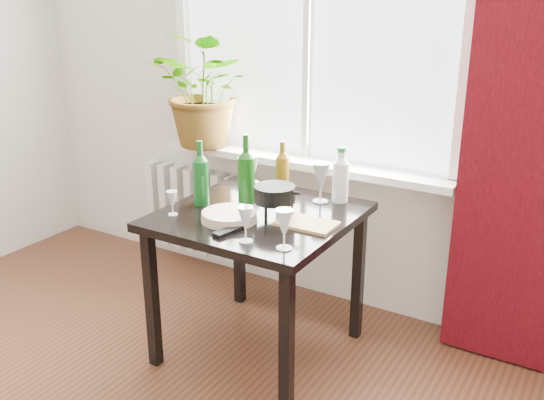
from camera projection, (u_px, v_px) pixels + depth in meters
The scene contains 19 objects.
window at pixel (310, 14), 3.13m from camera, with size 1.72×0.08×1.62m.
windowsill at pixel (301, 162), 3.33m from camera, with size 1.72×0.20×0.04m.
curtain at pixel (528, 95), 2.60m from camera, with size 0.50×0.12×2.56m.
radiator at pixel (199, 211), 3.87m from camera, with size 0.80×0.10×0.55m.
table at pixel (259, 230), 2.86m from camera, with size 0.85×0.85×0.74m.
potted_plant at pixel (207, 90), 3.47m from camera, with size 0.60×0.52×0.66m, color #1D6F1E.
wine_bottle_left at pixel (201, 173), 2.88m from camera, with size 0.07×0.07×0.32m, color #0E4916, non-canonical shape.
wine_bottle_right at pixel (246, 170), 2.87m from camera, with size 0.08×0.08×0.35m, color #0F450D, non-canonical shape.
bottle_amber at pixel (282, 167), 3.04m from camera, with size 0.07×0.07×0.28m, color brown, non-canonical shape.
cleaning_bottle at pixel (341, 174), 2.93m from camera, with size 0.08×0.08×0.28m, color white, non-canonical shape.
wineglass_front_right at pixel (246, 224), 2.47m from camera, with size 0.07×0.07×0.16m, color white, non-canonical shape.
wineglass_far_right at pixel (284, 229), 2.40m from camera, with size 0.07×0.07×0.17m, color white, non-canonical shape.
wineglass_back_center at pixel (321, 182), 2.93m from camera, with size 0.09×0.09×0.20m, color #B0B6BE, non-canonical shape.
wineglass_back_left at pixel (254, 169), 3.23m from camera, with size 0.06×0.06×0.15m, color silver, non-canonical shape.
wineglass_front_left at pixel (172, 203), 2.77m from camera, with size 0.05×0.05×0.12m, color silver, non-canonical shape.
plate_stack at pixel (229, 216), 2.72m from camera, with size 0.26×0.26×0.04m, color beige.
fondue_pot at pixel (275, 201), 2.75m from camera, with size 0.22×0.19×0.15m, color black, non-canonical shape.
tv_remote at pixel (230, 231), 2.59m from camera, with size 0.05×0.16×0.02m, color black.
cutting_board at pixel (307, 224), 2.67m from camera, with size 0.26×0.17×0.01m, color tan.
Camera 1 is at (1.52, -0.68, 1.73)m, focal length 40.00 mm.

